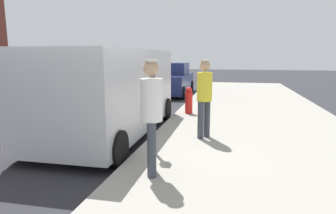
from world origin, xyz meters
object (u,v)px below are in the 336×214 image
object	(u,v)px
pedestrian_in_white	(151,110)
parked_sedan_ahead	(171,80)
parking_meter_near	(153,100)
parked_van	(111,90)
fire_hydrant	(189,101)
pedestrian_in_yellow	(204,93)

from	to	relation	value
pedestrian_in_white	parked_sedan_ahead	xyz separation A→B (m)	(-1.98, 10.84, -0.44)
parked_sedan_ahead	parking_meter_near	bearing A→B (deg)	-80.10
parked_van	fire_hydrant	distance (m)	3.02
pedestrian_in_yellow	parked_van	xyz separation A→B (m)	(-2.36, 0.28, -0.02)
pedestrian_in_yellow	fire_hydrant	xyz separation A→B (m)	(-0.76, 2.78, -0.60)
parked_van	fire_hydrant	xyz separation A→B (m)	(1.60, 2.49, -0.59)
pedestrian_in_white	fire_hydrant	bearing A→B (deg)	92.00
pedestrian_in_white	pedestrian_in_yellow	xyz separation A→B (m)	(0.59, 2.28, -0.02)
pedestrian_in_white	pedestrian_in_yellow	world-z (taller)	pedestrian_in_white
parked_van	pedestrian_in_yellow	bearing A→B (deg)	-6.83
parked_van	parked_sedan_ahead	bearing A→B (deg)	91.44
pedestrian_in_white	fire_hydrant	distance (m)	5.10
parking_meter_near	pedestrian_in_white	world-z (taller)	pedestrian_in_white
parking_meter_near	pedestrian_in_yellow	world-z (taller)	pedestrian_in_yellow
parking_meter_near	fire_hydrant	bearing A→B (deg)	88.57
parking_meter_near	parked_sedan_ahead	distance (m)	9.94
parking_meter_near	pedestrian_in_white	xyz separation A→B (m)	(0.28, -1.05, 0.01)
parked_van	pedestrian_in_white	bearing A→B (deg)	-55.26
parked_sedan_ahead	parked_van	bearing A→B (deg)	-88.56
parking_meter_near	pedestrian_in_yellow	xyz separation A→B (m)	(0.86, 1.22, -0.01)
pedestrian_in_white	parked_van	distance (m)	3.12
pedestrian_in_yellow	fire_hydrant	bearing A→B (deg)	105.34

